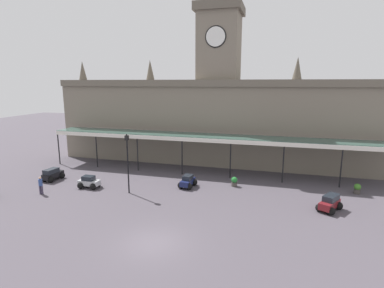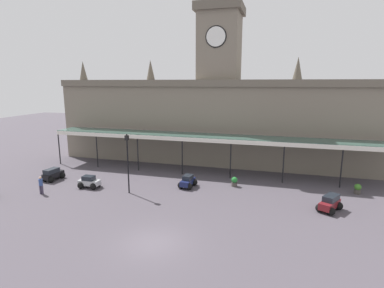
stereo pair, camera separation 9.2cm
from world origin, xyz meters
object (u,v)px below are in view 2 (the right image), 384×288
object	(u,v)px
victorian_lamppost	(128,157)
planter_near_kerb	(234,182)
car_navy_sedan	(188,182)
planter_by_canopy	(358,189)
car_maroon_estate	(330,204)
pedestrian_crossing_forecourt	(41,185)
car_silver_sedan	(89,183)
car_black_estate	(53,175)

from	to	relation	value
victorian_lamppost	planter_near_kerb	distance (m)	10.66
car_navy_sedan	planter_by_canopy	world-z (taller)	car_navy_sedan
car_maroon_estate	pedestrian_crossing_forecourt	size ratio (longest dim) A/B	1.46
car_silver_sedan	car_navy_sedan	xyz separation A→B (m)	(9.23, 2.81, 0.00)
victorian_lamppost	planter_by_canopy	distance (m)	21.40
car_navy_sedan	victorian_lamppost	bearing A→B (deg)	-147.32
planter_near_kerb	car_silver_sedan	bearing A→B (deg)	-162.70
pedestrian_crossing_forecourt	planter_near_kerb	bearing A→B (deg)	22.44
car_black_estate	victorian_lamppost	xyz separation A→B (m)	(9.52, -1.30, 2.86)
car_silver_sedan	victorian_lamppost	size ratio (longest dim) A/B	0.37
car_navy_sedan	car_black_estate	size ratio (longest dim) A/B	0.92
car_silver_sedan	planter_near_kerb	distance (m)	14.28
victorian_lamppost	car_silver_sedan	bearing A→B (deg)	176.52
victorian_lamppost	car_maroon_estate	bearing A→B (deg)	2.57
car_black_estate	planter_near_kerb	size ratio (longest dim) A/B	2.42
car_black_estate	planter_by_canopy	distance (m)	30.28
car_navy_sedan	victorian_lamppost	distance (m)	6.41
car_silver_sedan	car_maroon_estate	bearing A→B (deg)	1.34
car_navy_sedan	planter_near_kerb	size ratio (longest dim) A/B	2.22
car_maroon_estate	victorian_lamppost	distance (m)	17.64
car_silver_sedan	car_black_estate	bearing A→B (deg)	168.56
car_black_estate	planter_near_kerb	distance (m)	18.99
car_navy_sedan	pedestrian_crossing_forecourt	size ratio (longest dim) A/B	1.28
car_navy_sedan	pedestrian_crossing_forecourt	distance (m)	13.64
car_silver_sedan	car_maroon_estate	size ratio (longest dim) A/B	0.85
car_silver_sedan	car_navy_sedan	bearing A→B (deg)	16.94
car_maroon_estate	victorian_lamppost	bearing A→B (deg)	-177.43
planter_near_kerb	planter_by_canopy	world-z (taller)	same
planter_near_kerb	planter_by_canopy	xyz separation A→B (m)	(11.26, 1.03, 0.00)
car_silver_sedan	planter_near_kerb	world-z (taller)	car_silver_sedan
car_maroon_estate	pedestrian_crossing_forecourt	world-z (taller)	pedestrian_crossing_forecourt
car_silver_sedan	planter_near_kerb	xyz separation A→B (m)	(13.63, 4.25, -0.01)
car_silver_sedan	car_black_estate	world-z (taller)	car_black_estate
pedestrian_crossing_forecourt	planter_near_kerb	distance (m)	18.25
car_black_estate	planter_by_canopy	xyz separation A→B (m)	(29.98, 4.25, -0.07)
pedestrian_crossing_forecourt	car_black_estate	bearing A→B (deg)	116.36
car_black_estate	victorian_lamppost	bearing A→B (deg)	-7.77
planter_by_canopy	planter_near_kerb	bearing A→B (deg)	-174.75
victorian_lamppost	planter_by_canopy	size ratio (longest dim) A/B	5.82
pedestrian_crossing_forecourt	planter_by_canopy	xyz separation A→B (m)	(28.12, 8.00, -0.42)
car_silver_sedan	car_black_estate	xyz separation A→B (m)	(-5.09, 1.03, 0.06)
car_navy_sedan	victorian_lamppost	world-z (taller)	victorian_lamppost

